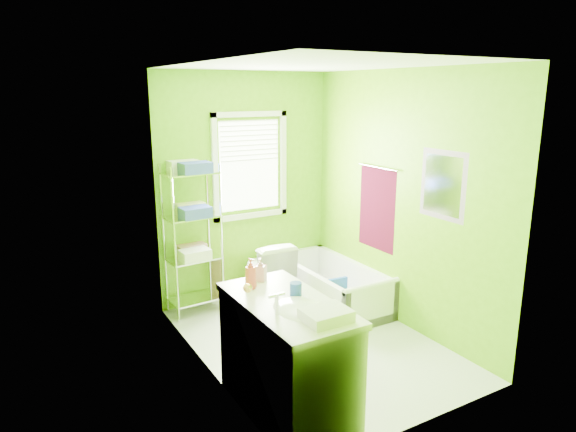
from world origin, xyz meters
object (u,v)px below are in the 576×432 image
bathtub (332,291)px  vanity (287,354)px  wire_shelf_unit (193,222)px  toilet (266,272)px

bathtub → vanity: bearing=-134.1°
bathtub → vanity: size_ratio=1.25×
wire_shelf_unit → bathtub: bearing=-22.8°
bathtub → toilet: bearing=151.8°
toilet → vanity: vanity is taller
bathtub → wire_shelf_unit: (-1.41, 0.59, 0.87)m
toilet → wire_shelf_unit: bearing=-14.1°
toilet → vanity: bearing=70.4°
toilet → bathtub: bearing=155.4°
toilet → wire_shelf_unit: wire_shelf_unit is taller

